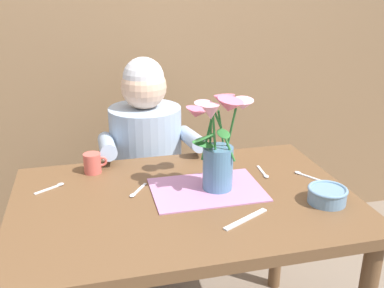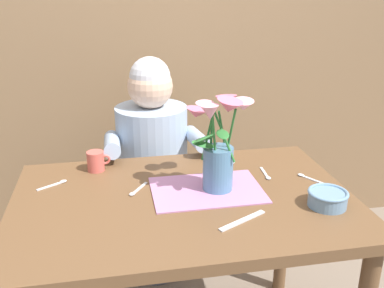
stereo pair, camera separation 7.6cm
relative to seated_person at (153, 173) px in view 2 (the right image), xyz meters
name	(u,v)px [view 2 (the right image)]	position (x,y,z in m)	size (l,w,h in m)	color
wood_panel_backdrop	(150,21)	(0.05, 0.43, 0.69)	(4.00, 0.10, 2.50)	brown
dining_table	(184,221)	(0.05, -0.62, 0.08)	(1.20, 0.80, 0.74)	brown
seated_person	(153,173)	(0.00, 0.00, 0.00)	(0.45, 0.47, 1.14)	#4C4C56
striped_placemat	(207,190)	(0.14, -0.58, 0.18)	(0.40, 0.28, 0.01)	#B275A3
flower_vase	(219,143)	(0.18, -0.57, 0.36)	(0.25, 0.25, 0.35)	teal
ceramic_bowl	(328,198)	(0.52, -0.77, 0.21)	(0.14, 0.14, 0.06)	#6689A8
dinner_knife	(242,221)	(0.20, -0.81, 0.18)	(0.19, 0.02, 0.01)	silver
coffee_cup	(96,161)	(-0.26, -0.32, 0.22)	(0.09, 0.07, 0.08)	#CC564C
spoon_0	(266,175)	(0.40, -0.50, 0.18)	(0.02, 0.12, 0.01)	silver
spoon_1	(136,191)	(-0.11, -0.54, 0.18)	(0.08, 0.11, 0.01)	silver
spoon_2	(307,177)	(0.54, -0.55, 0.18)	(0.07, 0.11, 0.01)	silver
spoon_3	(57,184)	(-0.40, -0.42, 0.18)	(0.11, 0.08, 0.01)	silver
spoon_4	(231,160)	(0.30, -0.33, 0.18)	(0.03, 0.12, 0.01)	silver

